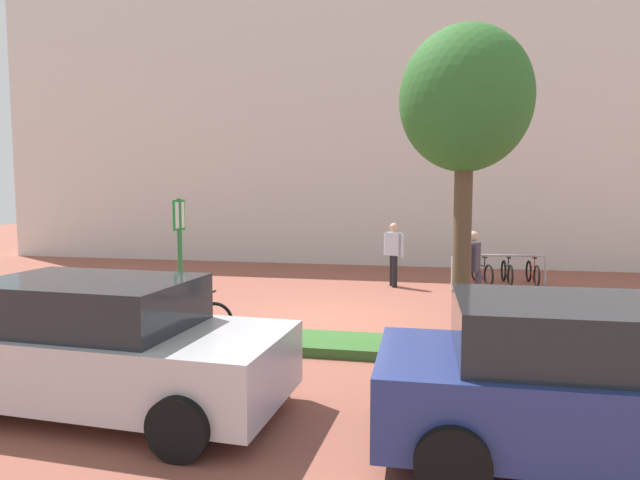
{
  "coord_description": "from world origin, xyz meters",
  "views": [
    {
      "loc": [
        2.08,
        -10.61,
        2.56
      ],
      "look_at": [
        -0.5,
        2.0,
        1.4
      ],
      "focal_mm": 30.34,
      "sensor_mm": 36.0,
      "label": 1
    }
  ],
  "objects_px": {
    "person_suited_navy": "(473,265)",
    "car_navy_sedan": "(602,384)",
    "bike_rack_cluster": "(507,272)",
    "car_silver_sedan": "(101,345)",
    "tree_sidewalk": "(465,103)",
    "parking_sign_post": "(180,248)",
    "person_casual_tan": "(394,250)",
    "bollard_steel": "(454,274)",
    "bike_at_sign": "(190,318)"
  },
  "relations": [
    {
      "from": "person_casual_tan",
      "to": "car_silver_sedan",
      "type": "relative_size",
      "value": 0.39
    },
    {
      "from": "bike_at_sign",
      "to": "person_suited_navy",
      "type": "distance_m",
      "value": 5.97
    },
    {
      "from": "bike_at_sign",
      "to": "bollard_steel",
      "type": "bearing_deg",
      "value": 48.61
    },
    {
      "from": "parking_sign_post",
      "to": "bike_rack_cluster",
      "type": "distance_m",
      "value": 9.52
    },
    {
      "from": "bike_at_sign",
      "to": "person_casual_tan",
      "type": "distance_m",
      "value": 6.64
    },
    {
      "from": "tree_sidewalk",
      "to": "bollard_steel",
      "type": "bearing_deg",
      "value": 88.6
    },
    {
      "from": "tree_sidewalk",
      "to": "parking_sign_post",
      "type": "distance_m",
      "value": 5.21
    },
    {
      "from": "bike_rack_cluster",
      "to": "bollard_steel",
      "type": "distance_m",
      "value": 2.09
    },
    {
      "from": "tree_sidewalk",
      "to": "car_navy_sedan",
      "type": "height_order",
      "value": "tree_sidewalk"
    },
    {
      "from": "parking_sign_post",
      "to": "tree_sidewalk",
      "type": "bearing_deg",
      "value": 2.36
    },
    {
      "from": "parking_sign_post",
      "to": "bike_at_sign",
      "type": "bearing_deg",
      "value": 71.14
    },
    {
      "from": "parking_sign_post",
      "to": "bollard_steel",
      "type": "xyz_separation_m",
      "value": [
        4.8,
        5.57,
        -1.15
      ]
    },
    {
      "from": "tree_sidewalk",
      "to": "car_navy_sedan",
      "type": "distance_m",
      "value": 4.7
    },
    {
      "from": "bike_at_sign",
      "to": "person_casual_tan",
      "type": "bearing_deg",
      "value": 61.47
    },
    {
      "from": "bike_rack_cluster",
      "to": "car_silver_sedan",
      "type": "distance_m",
      "value": 11.56
    },
    {
      "from": "bike_at_sign",
      "to": "bollard_steel",
      "type": "relative_size",
      "value": 1.86
    },
    {
      "from": "car_silver_sedan",
      "to": "bollard_steel",
      "type": "bearing_deg",
      "value": 62.6
    },
    {
      "from": "person_suited_navy",
      "to": "person_casual_tan",
      "type": "bearing_deg",
      "value": 125.11
    },
    {
      "from": "bike_rack_cluster",
      "to": "person_casual_tan",
      "type": "bearing_deg",
      "value": -161.47
    },
    {
      "from": "person_suited_navy",
      "to": "car_navy_sedan",
      "type": "height_order",
      "value": "person_suited_navy"
    },
    {
      "from": "bollard_steel",
      "to": "parking_sign_post",
      "type": "bearing_deg",
      "value": -130.74
    },
    {
      "from": "person_suited_navy",
      "to": "bollard_steel",
      "type": "bearing_deg",
      "value": 97.32
    },
    {
      "from": "person_casual_tan",
      "to": "car_navy_sedan",
      "type": "xyz_separation_m",
      "value": [
        2.56,
        -9.13,
        -0.23
      ]
    },
    {
      "from": "tree_sidewalk",
      "to": "bike_at_sign",
      "type": "xyz_separation_m",
      "value": [
        -4.6,
        0.01,
        -3.56
      ]
    },
    {
      "from": "person_casual_tan",
      "to": "car_silver_sedan",
      "type": "bearing_deg",
      "value": -107.57
    },
    {
      "from": "person_suited_navy",
      "to": "car_navy_sedan",
      "type": "distance_m",
      "value": 6.54
    },
    {
      "from": "tree_sidewalk",
      "to": "bike_at_sign",
      "type": "bearing_deg",
      "value": 179.85
    },
    {
      "from": "parking_sign_post",
      "to": "car_navy_sedan",
      "type": "distance_m",
      "value": 6.62
    },
    {
      "from": "bike_rack_cluster",
      "to": "car_silver_sedan",
      "type": "relative_size",
      "value": 0.48
    },
    {
      "from": "person_casual_tan",
      "to": "parking_sign_post",
      "type": "bearing_deg",
      "value": -118.22
    },
    {
      "from": "bike_at_sign",
      "to": "car_silver_sedan",
      "type": "bearing_deg",
      "value": -83.89
    },
    {
      "from": "car_silver_sedan",
      "to": "bike_rack_cluster",
      "type": "bearing_deg",
      "value": 59.41
    },
    {
      "from": "car_navy_sedan",
      "to": "tree_sidewalk",
      "type": "bearing_deg",
      "value": 108.69
    },
    {
      "from": "bike_at_sign",
      "to": "person_casual_tan",
      "type": "height_order",
      "value": "person_casual_tan"
    },
    {
      "from": "tree_sidewalk",
      "to": "car_silver_sedan",
      "type": "height_order",
      "value": "tree_sidewalk"
    },
    {
      "from": "parking_sign_post",
      "to": "car_silver_sedan",
      "type": "xyz_separation_m",
      "value": [
        0.4,
        -2.91,
        -0.84
      ]
    },
    {
      "from": "bike_at_sign",
      "to": "bike_rack_cluster",
      "type": "xyz_separation_m",
      "value": [
        6.21,
        6.83,
        -0.0
      ]
    },
    {
      "from": "person_casual_tan",
      "to": "car_navy_sedan",
      "type": "distance_m",
      "value": 9.48
    },
    {
      "from": "bike_rack_cluster",
      "to": "car_navy_sedan",
      "type": "relative_size",
      "value": 0.48
    },
    {
      "from": "bike_rack_cluster",
      "to": "person_casual_tan",
      "type": "relative_size",
      "value": 1.22
    },
    {
      "from": "tree_sidewalk",
      "to": "person_casual_tan",
      "type": "relative_size",
      "value": 2.95
    },
    {
      "from": "parking_sign_post",
      "to": "car_navy_sedan",
      "type": "bearing_deg",
      "value": -28.31
    },
    {
      "from": "person_suited_navy",
      "to": "tree_sidewalk",
      "type": "bearing_deg",
      "value": -97.37
    },
    {
      "from": "bollard_steel",
      "to": "person_casual_tan",
      "type": "height_order",
      "value": "person_casual_tan"
    },
    {
      "from": "person_casual_tan",
      "to": "person_suited_navy",
      "type": "height_order",
      "value": "same"
    },
    {
      "from": "bollard_steel",
      "to": "person_casual_tan",
      "type": "bearing_deg",
      "value": 164.15
    },
    {
      "from": "bollard_steel",
      "to": "person_casual_tan",
      "type": "xyz_separation_m",
      "value": [
        -1.57,
        0.45,
        0.53
      ]
    },
    {
      "from": "tree_sidewalk",
      "to": "parking_sign_post",
      "type": "height_order",
      "value": "tree_sidewalk"
    },
    {
      "from": "car_silver_sedan",
      "to": "bike_at_sign",
      "type": "bearing_deg",
      "value": 96.11
    },
    {
      "from": "car_silver_sedan",
      "to": "person_casual_tan",
      "type": "bearing_deg",
      "value": 72.43
    }
  ]
}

